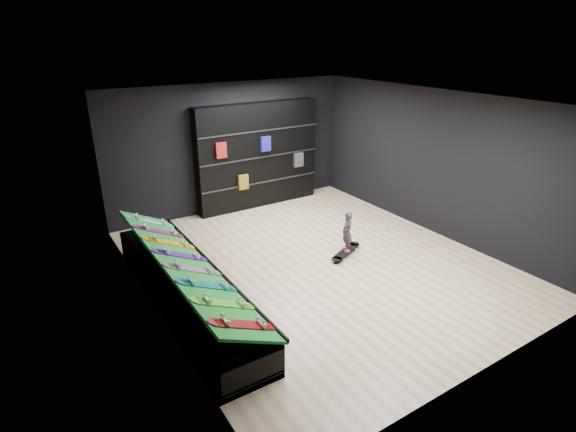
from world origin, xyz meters
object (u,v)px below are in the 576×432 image
display_rack (186,290)px  floor_skateboard (346,253)px  child (347,240)px  back_shelving (258,156)px

display_rack → floor_skateboard: bearing=-0.7°
floor_skateboard → child: bearing=0.0°
floor_skateboard → child: child is taller
back_shelving → child: (0.08, -3.36, -0.93)m
back_shelving → child: 3.49m
display_rack → child: child is taller
display_rack → child: (3.24, -0.04, 0.08)m
display_rack → back_shelving: back_shelving is taller
back_shelving → floor_skateboard: bearing=-88.7°
child → back_shelving: bearing=-160.4°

